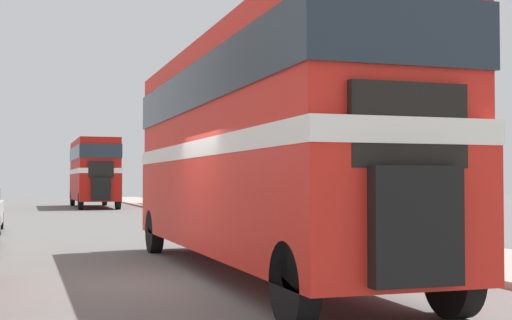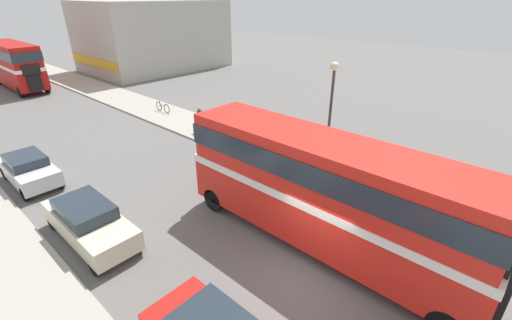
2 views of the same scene
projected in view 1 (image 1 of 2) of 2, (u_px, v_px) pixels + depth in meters
ground_plane at (165, 283)px, 11.83m from camera, size 120.00×120.00×0.00m
sidewalk_right at (506, 265)px, 13.92m from camera, size 3.50×120.00×0.12m
double_decker_bus at (256, 138)px, 12.97m from camera, size 2.42×11.17×4.18m
bus_distant at (94, 168)px, 46.07m from camera, size 2.49×9.38×4.32m
pedestrian_walking at (269, 199)px, 25.90m from camera, size 0.33×0.33×1.63m
bicycle_on_pavement at (244, 209)px, 31.27m from camera, size 0.05×1.76×0.78m
street_lamp at (377, 81)px, 16.02m from camera, size 0.36×0.36×5.86m
shop_building_block at (314, 150)px, 50.18m from camera, size 15.82×11.17×7.83m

